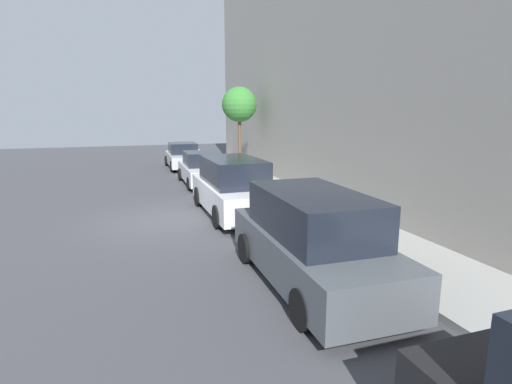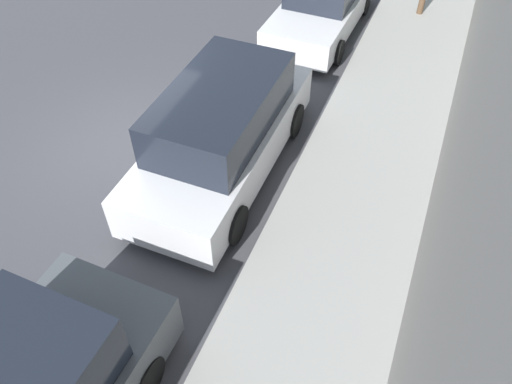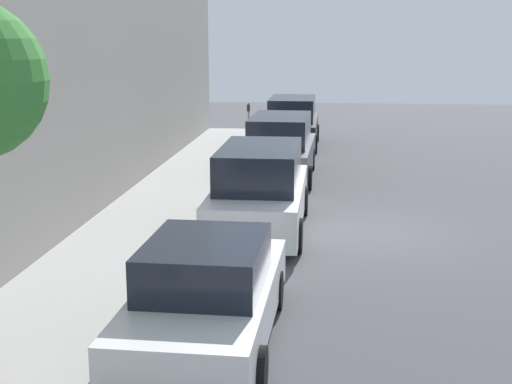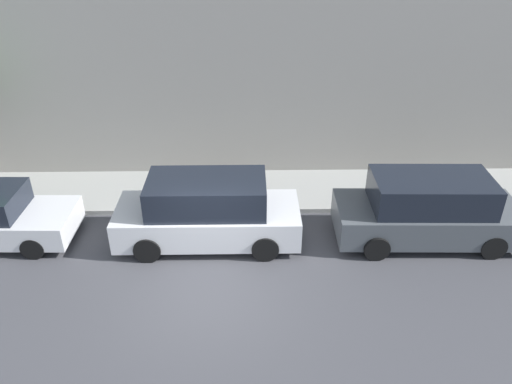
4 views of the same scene
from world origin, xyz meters
name	(u,v)px [view 2 (image 2 of 4)]	position (x,y,z in m)	size (l,w,h in m)	color
ground_plane	(127,145)	(0.00, 0.00, 0.00)	(60.00, 60.00, 0.00)	#424247
sidewalk	(351,208)	(4.78, 0.00, 0.07)	(2.56, 32.00, 0.15)	#9E9E99
parked_minivan_third	(222,132)	(2.17, 0.15, 0.92)	(2.02, 4.91, 1.90)	silver
parked_sedan_fourth	(323,5)	(2.31, 6.10, 0.73)	(1.92, 4.54, 1.54)	silver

